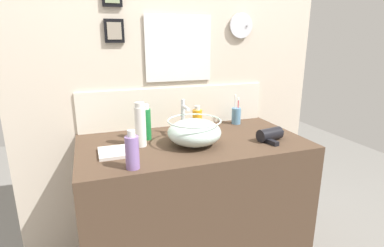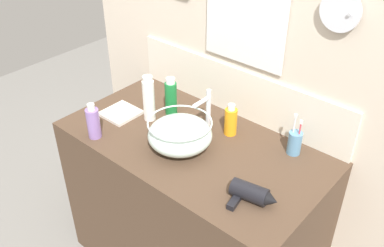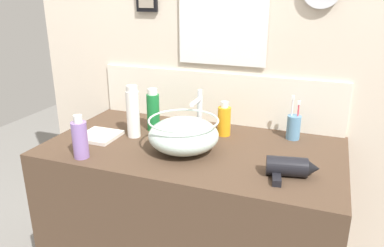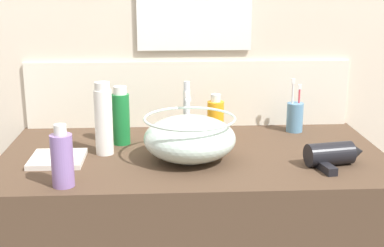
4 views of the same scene
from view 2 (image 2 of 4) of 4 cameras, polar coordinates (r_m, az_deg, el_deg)
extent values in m
cube|color=#4C3828|center=(2.26, 0.09, -11.37)|extent=(1.25, 0.67, 0.87)
cube|color=beige|center=(2.08, 6.82, 8.73)|extent=(2.00, 0.06, 2.33)
cube|color=silver|center=(2.13, 5.93, 4.26)|extent=(1.23, 0.02, 0.25)
cube|color=white|center=(1.96, 7.15, 13.48)|extent=(0.36, 0.01, 0.34)
cube|color=white|center=(1.96, 7.03, 13.43)|extent=(0.42, 0.01, 0.40)
cylinder|color=silver|center=(1.72, 19.16, 13.96)|extent=(0.16, 0.01, 0.16)
cylinder|color=silver|center=(1.72, 20.60, 13.67)|extent=(0.01, 0.06, 0.01)
ellipsoid|color=silver|center=(1.90, -1.61, -1.50)|extent=(0.29, 0.29, 0.14)
torus|color=silver|center=(1.87, -1.64, 0.15)|extent=(0.29, 0.29, 0.01)
torus|color=#B2B7BC|center=(1.94, -1.58, -3.09)|extent=(0.11, 0.11, 0.01)
cylinder|color=silver|center=(2.02, 2.19, 1.47)|extent=(0.02, 0.02, 0.18)
cylinder|color=silver|center=(1.94, 1.27, 2.90)|extent=(0.02, 0.10, 0.02)
cylinder|color=silver|center=(1.96, 2.26, 4.12)|extent=(0.02, 0.02, 0.03)
cylinder|color=black|center=(1.68, 7.65, -9.03)|extent=(0.15, 0.10, 0.07)
cone|color=black|center=(1.66, 10.59, -10.04)|extent=(0.06, 0.07, 0.06)
cube|color=black|center=(1.67, 5.74, -10.25)|extent=(0.05, 0.09, 0.02)
cylinder|color=#598CB2|center=(1.93, 13.51, -2.53)|extent=(0.06, 0.06, 0.11)
cylinder|color=#D83F4C|center=(1.91, 14.01, -1.96)|extent=(0.01, 0.01, 0.15)
cube|color=white|center=(1.87, 14.36, 0.19)|extent=(0.01, 0.01, 0.02)
cylinder|color=white|center=(1.91, 13.28, -1.47)|extent=(0.01, 0.01, 0.18)
cube|color=white|center=(1.86, 13.66, 0.99)|extent=(0.01, 0.01, 0.02)
cylinder|color=#197233|center=(2.13, -2.83, 3.32)|extent=(0.06, 0.06, 0.18)
cylinder|color=silver|center=(2.09, -2.90, 5.72)|extent=(0.05, 0.05, 0.03)
cylinder|color=white|center=(2.09, -5.78, 3.07)|extent=(0.06, 0.06, 0.21)
cylinder|color=silver|center=(2.03, -5.96, 5.95)|extent=(0.05, 0.05, 0.03)
cylinder|color=#8C6BB2|center=(2.02, -13.00, 0.03)|extent=(0.06, 0.06, 0.15)
cylinder|color=silver|center=(1.98, -13.32, 2.16)|extent=(0.03, 0.03, 0.03)
cylinder|color=orange|center=(2.00, 5.18, 0.24)|extent=(0.06, 0.06, 0.13)
cylinder|color=silver|center=(1.96, 5.29, 2.18)|extent=(0.03, 0.03, 0.03)
cube|color=silver|center=(2.20, -9.47, 1.39)|extent=(0.16, 0.17, 0.02)
camera|label=1|loc=(1.72, -53.79, -2.16)|focal=28.00mm
camera|label=3|loc=(0.78, -47.64, -25.49)|focal=35.00mm
camera|label=4|loc=(1.37, -59.97, -11.94)|focal=50.00mm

